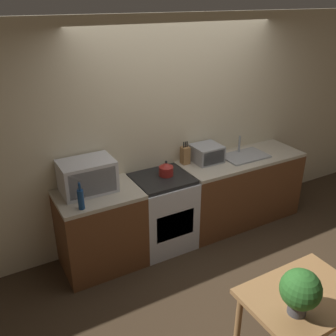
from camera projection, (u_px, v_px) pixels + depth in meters
ground_plane at (223, 266)px, 4.19m from camera, size 16.00×16.00×0.00m
wall_back at (177, 129)px, 4.48m from camera, size 10.00×0.06×2.60m
counter_left_run at (101, 230)px, 4.06m from camera, size 0.87×0.62×0.90m
counter_right_run at (239, 189)px, 4.90m from camera, size 1.64×0.62×0.90m
stove_range at (162, 212)px, 4.39m from camera, size 0.65×0.62×0.90m
kettle at (166, 169)px, 4.22m from camera, size 0.16×0.16×0.18m
microwave at (87, 176)px, 3.85m from camera, size 0.55×0.38×0.34m
bottle at (81, 199)px, 3.54m from camera, size 0.06×0.06×0.28m
knife_block at (185, 155)px, 4.50m from camera, size 0.09×0.10×0.28m
toaster_oven at (207, 153)px, 4.57m from camera, size 0.34×0.32×0.21m
sink_basin at (245, 156)px, 4.73m from camera, size 0.57×0.36×0.24m
dining_table at (302, 307)px, 2.78m from camera, size 0.87×0.62×0.78m
potted_plant at (300, 290)px, 2.49m from camera, size 0.28×0.28×0.35m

